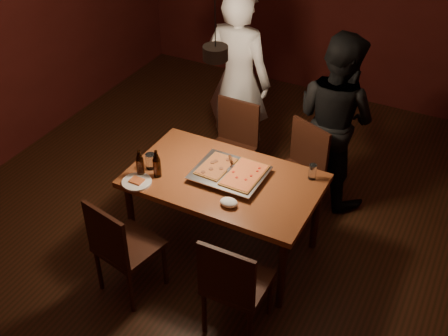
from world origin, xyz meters
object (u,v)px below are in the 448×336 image
at_px(chair_far_right, 300,164).
at_px(pizza_tray, 229,174).
at_px(diner_white, 238,80).
at_px(chair_near_right, 233,280).
at_px(chair_near_left, 119,242).
at_px(beer_bottle_a, 140,163).
at_px(diner_dark, 335,119).
at_px(pendant_lamp, 215,52).
at_px(dining_table, 224,186).
at_px(plate_slice, 137,182).
at_px(chair_far_left, 233,139).
at_px(beer_bottle_b, 157,164).

xyz_separation_m(chair_far_right, pizza_tray, (-0.34, -0.71, 0.24)).
bearing_deg(diner_white, chair_near_right, 117.02).
distance_m(chair_near_left, beer_bottle_a, 0.65).
xyz_separation_m(diner_dark, pendant_lamp, (-0.63, -1.07, 0.94)).
height_order(dining_table, chair_far_right, chair_far_right).
distance_m(beer_bottle_a, plate_slice, 0.15).
bearing_deg(diner_white, plate_slice, 88.76).
bearing_deg(dining_table, chair_near_right, -58.54).
xyz_separation_m(chair_near_left, chair_near_right, (0.91, 0.06, 0.00)).
relative_size(chair_far_right, diner_dark, 0.34).
relative_size(chair_far_left, beer_bottle_b, 2.03).
relative_size(chair_near_left, pizza_tray, 0.90).
bearing_deg(dining_table, pizza_tray, 49.94).
bearing_deg(chair_near_right, chair_far_left, 115.93).
xyz_separation_m(chair_far_left, pizza_tray, (0.36, -0.79, 0.24)).
relative_size(chair_far_left, diner_dark, 0.30).
bearing_deg(dining_table, beer_bottle_a, -156.67).
bearing_deg(dining_table, chair_far_right, 63.72).
xyz_separation_m(chair_near_right, diner_dark, (0.06, 1.90, 0.28)).
distance_m(chair_far_left, pizza_tray, 0.91).
height_order(dining_table, beer_bottle_b, beer_bottle_b).
relative_size(dining_table, chair_far_right, 2.73).
xyz_separation_m(chair_far_left, beer_bottle_b, (-0.15, -1.04, 0.33)).
relative_size(chair_far_left, chair_far_right, 0.88).
relative_size(chair_far_left, chair_near_right, 1.00).
bearing_deg(beer_bottle_a, beer_bottle_b, 20.72).
bearing_deg(chair_far_right, plate_slice, 72.23).
bearing_deg(chair_far_left, beer_bottle_b, 82.87).
height_order(beer_bottle_a, plate_slice, beer_bottle_a).
xyz_separation_m(beer_bottle_b, diner_dark, (1.00, 1.37, -0.05)).
height_order(chair_near_left, beer_bottle_a, beer_bottle_a).
bearing_deg(chair_far_left, chair_near_right, 117.43).
distance_m(chair_far_right, chair_near_right, 1.49).
height_order(chair_near_left, beer_bottle_b, beer_bottle_b).
bearing_deg(pendant_lamp, dining_table, -38.42).
relative_size(dining_table, plate_slice, 6.41).
distance_m(chair_far_right, chair_near_left, 1.75).
bearing_deg(beer_bottle_b, diner_dark, 53.97).
distance_m(beer_bottle_a, pendant_lamp, 1.08).
bearing_deg(beer_bottle_b, chair_near_right, -29.51).
distance_m(dining_table, chair_far_right, 0.84).
height_order(chair_near_right, pendant_lamp, pendant_lamp).
xyz_separation_m(plate_slice, diner_white, (0.08, 1.62, 0.16)).
xyz_separation_m(chair_far_left, pendant_lamp, (0.22, -0.74, 1.22)).
bearing_deg(dining_table, diner_dark, 65.90).
bearing_deg(pendant_lamp, chair_far_right, 53.52).
height_order(beer_bottle_b, diner_dark, diner_dark).
relative_size(dining_table, diner_dark, 0.92).
relative_size(chair_near_right, plate_slice, 2.07).
bearing_deg(beer_bottle_a, chair_near_left, -74.55).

